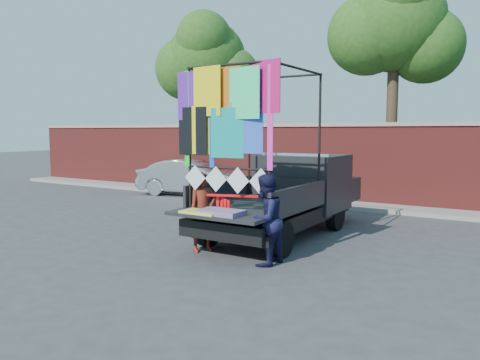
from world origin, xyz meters
The scene contains 10 objects.
ground centered at (0.00, 0.00, 0.00)m, with size 90.00×90.00×0.00m, color #38383A.
brick_wall centered at (0.00, 7.00, 1.33)m, with size 30.00×0.45×2.61m.
curb centered at (0.00, 6.30, 0.06)m, with size 30.00×1.20×0.12m, color gray.
tree_left centered at (-6.48, 8.12, 5.12)m, with size 4.20×3.30×7.05m.
tree_mid centered at (1.02, 8.12, 5.70)m, with size 4.20×3.30×7.73m.
pickup_truck centered at (0.28, 2.22, 0.90)m, with size 2.24×5.64×3.55m.
sedan centered at (-5.52, 5.90, 0.66)m, with size 1.39×3.99×1.31m, color silver.
woman centered at (-0.39, -0.39, 0.78)m, with size 0.57×0.37×1.55m, color maroon.
man centered at (1.09, -0.57, 0.80)m, with size 0.78×0.61×1.61m, color #171638.
streamer_bundle centered at (0.24, -0.49, 0.97)m, with size 0.95×0.36×0.68m.
Camera 1 is at (4.97, -7.62, 2.35)m, focal length 35.00 mm.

